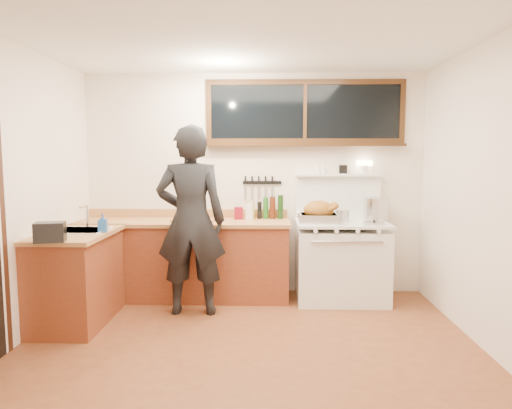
{
  "coord_description": "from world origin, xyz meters",
  "views": [
    {
      "loc": [
        0.17,
        -3.69,
        1.63
      ],
      "look_at": [
        0.05,
        0.85,
        1.15
      ],
      "focal_mm": 32.0,
      "sensor_mm": 36.0,
      "label": 1
    }
  ],
  "objects_px": {
    "man": "(191,221)",
    "cutting_board": "(195,216)",
    "vintage_stove": "(341,259)",
    "roast_turkey": "(319,214)"
  },
  "relations": [
    {
      "from": "man",
      "to": "cutting_board",
      "type": "relative_size",
      "value": 3.62
    },
    {
      "from": "vintage_stove",
      "to": "man",
      "type": "distance_m",
      "value": 1.77
    },
    {
      "from": "cutting_board",
      "to": "man",
      "type": "bearing_deg",
      "value": -86.35
    },
    {
      "from": "man",
      "to": "cutting_board",
      "type": "distance_m",
      "value": 0.48
    },
    {
      "from": "vintage_stove",
      "to": "man",
      "type": "bearing_deg",
      "value": -163.3
    },
    {
      "from": "man",
      "to": "roast_turkey",
      "type": "xyz_separation_m",
      "value": [
        1.36,
        0.39,
        0.03
      ]
    },
    {
      "from": "man",
      "to": "roast_turkey",
      "type": "relative_size",
      "value": 4.15
    },
    {
      "from": "cutting_board",
      "to": "roast_turkey",
      "type": "height_order",
      "value": "roast_turkey"
    },
    {
      "from": "man",
      "to": "roast_turkey",
      "type": "distance_m",
      "value": 1.41
    },
    {
      "from": "vintage_stove",
      "to": "cutting_board",
      "type": "relative_size",
      "value": 2.94
    }
  ]
}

